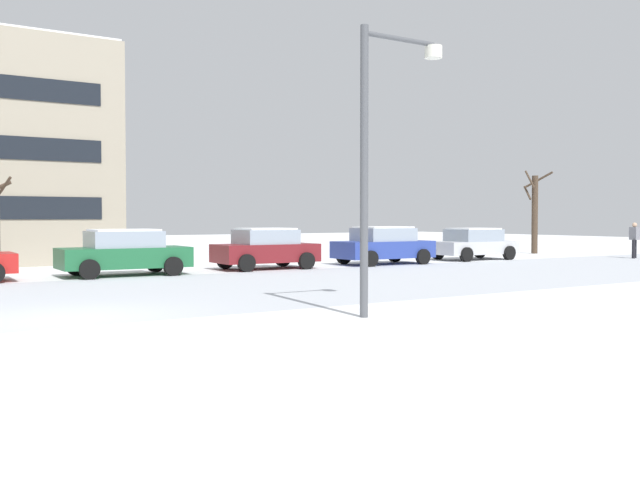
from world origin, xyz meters
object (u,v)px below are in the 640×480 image
(parked_car_maroon, at_px, (266,248))
(pedestrian_crossing, at_px, (634,237))
(parked_car_green, at_px, (124,252))
(parked_car_blue, at_px, (383,245))
(parked_car_silver, at_px, (473,244))
(street_lamp, at_px, (380,139))

(parked_car_maroon, distance_m, pedestrian_crossing, 18.37)
(parked_car_maroon, bearing_deg, parked_car_green, -178.54)
(parked_car_maroon, height_order, pedestrian_crossing, pedestrian_crossing)
(pedestrian_crossing, bearing_deg, parked_car_green, 172.47)
(parked_car_blue, xyz_separation_m, pedestrian_crossing, (12.67, -3.03, 0.20))
(parked_car_green, distance_m, parked_car_silver, 16.23)
(parked_car_maroon, relative_size, parked_car_blue, 0.93)
(parked_car_green, bearing_deg, parked_car_maroon, 1.46)
(street_lamp, distance_m, parked_car_maroon, 13.37)
(street_lamp, distance_m, pedestrian_crossing, 24.15)
(parked_car_green, xyz_separation_m, parked_car_maroon, (5.41, 0.14, -0.00))
(parked_car_silver, relative_size, pedestrian_crossing, 2.40)
(parked_car_blue, bearing_deg, parked_car_green, 179.61)
(street_lamp, bearing_deg, pedestrian_crossing, 22.51)
(parked_car_green, xyz_separation_m, pedestrian_crossing, (23.49, -3.10, 0.21))
(parked_car_silver, xyz_separation_m, pedestrian_crossing, (7.26, -3.29, 0.25))
(parked_car_green, bearing_deg, street_lamp, -83.96)
(street_lamp, height_order, parked_car_silver, street_lamp)
(parked_car_silver, distance_m, pedestrian_crossing, 7.97)
(parked_car_green, relative_size, pedestrian_crossing, 2.49)
(parked_car_green, height_order, parked_car_silver, parked_car_green)
(parked_car_maroon, height_order, parked_car_blue, parked_car_blue)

